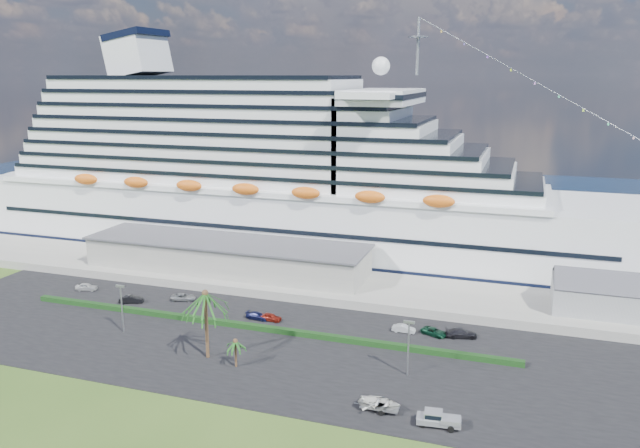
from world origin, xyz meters
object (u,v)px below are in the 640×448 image
(parked_car_3, at_px, (258,316))
(boat_trailer, at_px, (380,403))
(cruise_ship, at_px, (283,183))
(pickup_truck, at_px, (438,418))

(parked_car_3, relative_size, boat_trailer, 0.69)
(cruise_ship, height_order, boat_trailer, cruise_ship)
(parked_car_3, height_order, pickup_truck, pickup_truck)
(cruise_ship, xyz_separation_m, boat_trailer, (40.04, -67.07, -15.40))
(pickup_truck, height_order, boat_trailer, pickup_truck)
(pickup_truck, bearing_deg, cruise_ship, 124.93)
(parked_car_3, distance_m, boat_trailer, 36.16)
(cruise_ship, bearing_deg, parked_car_3, -74.02)
(cruise_ship, bearing_deg, pickup_truck, -55.07)
(pickup_truck, xyz_separation_m, boat_trailer, (-7.57, 1.09, 0.13))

